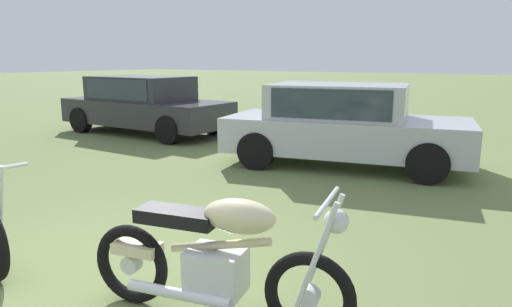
{
  "coord_description": "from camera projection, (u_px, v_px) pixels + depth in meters",
  "views": [
    {
      "loc": [
        3.24,
        -2.23,
        1.86
      ],
      "look_at": [
        0.3,
        2.22,
        0.76
      ],
      "focal_mm": 32.32,
      "sensor_mm": 36.0,
      "label": 1
    }
  ],
  "objects": [
    {
      "name": "car_silver",
      "position": [
        342.0,
        121.0,
        8.05
      ],
      "size": [
        4.43,
        2.64,
        1.43
      ],
      "rotation": [
        0.0,
        0.0,
        0.23
      ],
      "color": "#B2B5BA",
      "rests_on": "ground"
    },
    {
      "name": "car_charcoal",
      "position": [
        144.0,
        102.0,
        11.57
      ],
      "size": [
        4.47,
        1.84,
        1.43
      ],
      "rotation": [
        0.0,
        0.0,
        0.01
      ],
      "color": "#2D2D33",
      "rests_on": "ground"
    },
    {
      "name": "ground_plane",
      "position": [
        84.0,
        280.0,
        3.95
      ],
      "size": [
        120.0,
        120.0,
        0.0
      ],
      "primitive_type": "plane",
      "color": "olive"
    },
    {
      "name": "motorcycle_cream",
      "position": [
        216.0,
        259.0,
        3.24
      ],
      "size": [
        2.0,
        0.82,
        1.02
      ],
      "rotation": [
        0.0,
        0.0,
        0.22
      ],
      "color": "black",
      "rests_on": "ground"
    }
  ]
}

